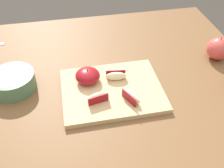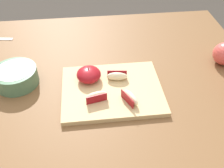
# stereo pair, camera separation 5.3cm
# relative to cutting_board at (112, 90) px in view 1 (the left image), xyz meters

# --- Properties ---
(dining_table) EXTENTS (1.27, 0.96, 0.75)m
(dining_table) POSITION_rel_cutting_board_xyz_m (-0.06, 0.09, -0.11)
(dining_table) COLOR brown
(dining_table) RESTS_ON ground_plane
(cutting_board) EXTENTS (0.35, 0.27, 0.02)m
(cutting_board) POSITION_rel_cutting_board_xyz_m (0.00, 0.00, 0.00)
(cutting_board) COLOR tan
(cutting_board) RESTS_ON dining_table
(apple_half_skin_up) EXTENTS (0.09, 0.09, 0.06)m
(apple_half_skin_up) POSITION_rel_cutting_board_xyz_m (-0.08, 0.06, 0.03)
(apple_half_skin_up) COLOR maroon
(apple_half_skin_up) RESTS_ON cutting_board
(apple_wedge_near_knife) EXTENTS (0.08, 0.04, 0.03)m
(apple_wedge_near_knife) POSITION_rel_cutting_board_xyz_m (0.02, 0.04, 0.03)
(apple_wedge_near_knife) COLOR beige
(apple_wedge_near_knife) RESTS_ON cutting_board
(apple_wedge_left) EXTENTS (0.05, 0.08, 0.03)m
(apple_wedge_left) POSITION_rel_cutting_board_xyz_m (0.05, -0.07, 0.03)
(apple_wedge_left) COLOR beige
(apple_wedge_left) RESTS_ON cutting_board
(apple_wedge_back) EXTENTS (0.08, 0.04, 0.03)m
(apple_wedge_back) POSITION_rel_cutting_board_xyz_m (-0.06, -0.05, 0.03)
(apple_wedge_back) COLOR beige
(apple_wedge_back) RESTS_ON cutting_board
(whole_apple_pink_lady) EXTENTS (0.09, 0.09, 0.10)m
(whole_apple_pink_lady) POSITION_rel_cutting_board_xyz_m (0.46, 0.12, 0.04)
(whole_apple_pink_lady) COLOR #D14C47
(whole_apple_pink_lady) RESTS_ON dining_table
(ceramic_fruit_bowl) EXTENTS (0.16, 0.16, 0.06)m
(ceramic_fruit_bowl) POSITION_rel_cutting_board_xyz_m (-0.34, 0.09, 0.02)
(ceramic_fruit_bowl) COLOR #4C7556
(ceramic_fruit_bowl) RESTS_ON dining_table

